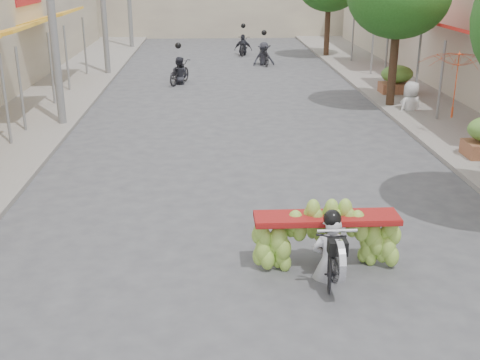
% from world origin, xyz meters
% --- Properties ---
extents(sidewalk_left, '(4.00, 60.00, 0.12)m').
position_xyz_m(sidewalk_left, '(-7.00, 15.00, 0.06)').
color(sidewalk_left, gray).
rests_on(sidewalk_left, ground).
extents(sidewalk_right, '(4.00, 60.00, 0.12)m').
position_xyz_m(sidewalk_right, '(7.00, 15.00, 0.06)').
color(sidewalk_right, gray).
rests_on(sidewalk_right, ground).
extents(produce_crate_far, '(1.20, 0.88, 1.16)m').
position_xyz_m(produce_crate_far, '(6.20, 16.00, 0.71)').
color(produce_crate_far, brown).
rests_on(produce_crate_far, ground).
extents(banana_motorbike, '(2.34, 1.82, 1.99)m').
position_xyz_m(banana_motorbike, '(1.00, 2.34, 0.68)').
color(banana_motorbike, black).
rests_on(banana_motorbike, ground).
extents(market_umbrella, '(2.77, 2.77, 1.90)m').
position_xyz_m(market_umbrella, '(5.91, 9.84, 2.55)').
color(market_umbrella, '#BE4019').
rests_on(market_umbrella, ground).
extents(pedestrian, '(1.09, 0.92, 1.90)m').
position_xyz_m(pedestrian, '(5.86, 13.22, 1.07)').
color(pedestrian, silver).
rests_on(pedestrian, ground).
extents(bg_motorbike_a, '(1.21, 1.82, 1.95)m').
position_xyz_m(bg_motorbike_a, '(-2.12, 18.83, 0.73)').
color(bg_motorbike_a, black).
rests_on(bg_motorbike_a, ground).
extents(bg_motorbike_b, '(1.13, 1.88, 1.95)m').
position_xyz_m(bg_motorbike_b, '(1.83, 23.50, 0.83)').
color(bg_motorbike_b, black).
rests_on(bg_motorbike_b, ground).
extents(bg_motorbike_c, '(1.04, 1.77, 1.95)m').
position_xyz_m(bg_motorbike_c, '(1.01, 26.98, 0.78)').
color(bg_motorbike_c, black).
rests_on(bg_motorbike_c, ground).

